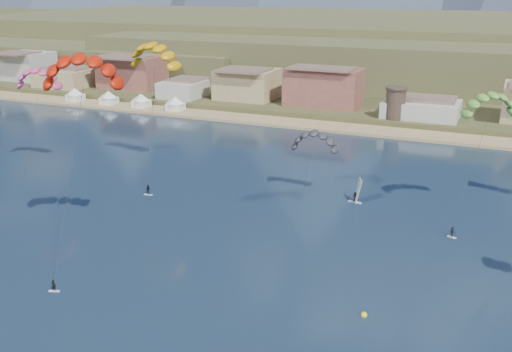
% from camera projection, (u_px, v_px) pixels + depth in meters
% --- Properties ---
extents(beach, '(2200.00, 12.00, 0.90)m').
position_uv_depth(beach, '(369.00, 130.00, 154.98)').
color(beach, tan).
rests_on(beach, ground).
extents(land, '(2200.00, 900.00, 4.00)m').
position_uv_depth(land, '(482.00, 23.00, 550.88)').
color(land, brown).
rests_on(land, ground).
extents(foothills, '(940.00, 210.00, 18.00)m').
position_uv_depth(foothills, '(490.00, 50.00, 254.04)').
color(foothills, brown).
rests_on(foothills, ground).
extents(town, '(400.00, 24.00, 12.00)m').
position_uv_depth(town, '(253.00, 81.00, 181.58)').
color(town, beige).
rests_on(town, ground).
extents(watchtower, '(5.82, 5.82, 8.60)m').
position_uv_depth(watchtower, '(396.00, 103.00, 158.16)').
color(watchtower, '#47382D').
rests_on(watchtower, ground).
extents(beach_tents, '(43.40, 6.40, 5.00)m').
position_uv_depth(beach_tents, '(124.00, 96.00, 182.64)').
color(beach_tents, white).
rests_on(beach_tents, ground).
extents(kitesurfer_red, '(12.11, 17.61, 30.12)m').
position_uv_depth(kitesurfer_red, '(81.00, 66.00, 78.89)').
color(kitesurfer_red, silver).
rests_on(kitesurfer_red, ground).
extents(kitesurfer_yellow, '(14.23, 19.00, 28.94)m').
position_uv_depth(kitesurfer_yellow, '(154.00, 52.00, 117.24)').
color(kitesurfer_yellow, silver).
rests_on(kitesurfer_yellow, ground).
extents(kitesurfer_green, '(9.67, 14.85, 22.36)m').
position_uv_depth(kitesurfer_green, '(490.00, 102.00, 92.83)').
color(kitesurfer_green, silver).
rests_on(kitesurfer_green, ground).
extents(distant_kite_pink, '(10.46, 7.10, 22.38)m').
position_uv_depth(distant_kite_pink, '(38.00, 75.00, 118.54)').
color(distant_kite_pink, '#262626').
rests_on(distant_kite_pink, ground).
extents(distant_kite_dark, '(9.34, 6.02, 14.24)m').
position_uv_depth(distant_kite_dark, '(315.00, 137.00, 106.28)').
color(distant_kite_dark, '#262626').
rests_on(distant_kite_dark, ground).
extents(windsurfer, '(2.55, 2.80, 4.38)m').
position_uv_depth(windsurfer, '(356.00, 195.00, 104.76)').
color(windsurfer, silver).
rests_on(windsurfer, ground).
extents(buoy, '(0.77, 0.77, 0.77)m').
position_uv_depth(buoy, '(364.00, 315.00, 69.57)').
color(buoy, yellow).
rests_on(buoy, ground).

